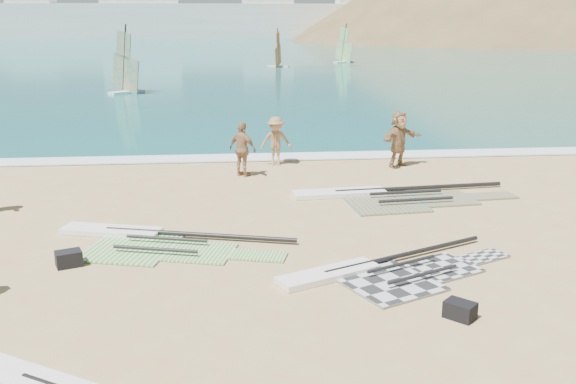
{
  "coord_description": "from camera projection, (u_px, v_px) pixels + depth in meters",
  "views": [
    {
      "loc": [
        -0.66,
        -9.99,
        4.83
      ],
      "look_at": [
        0.7,
        4.0,
        1.0
      ],
      "focal_mm": 40.0,
      "sensor_mm": 36.0,
      "label": 1
    }
  ],
  "objects": [
    {
      "name": "ground",
      "position": [
        270.0,
        311.0,
        10.92
      ],
      "size": [
        300.0,
        300.0,
        0.0
      ],
      "primitive_type": "plane",
      "color": "tan",
      "rests_on": "ground"
    },
    {
      "name": "sea",
      "position": [
        227.0,
        41.0,
        137.68
      ],
      "size": [
        300.0,
        240.0,
        0.06
      ],
      "primitive_type": "cube",
      "color": "#0C5654",
      "rests_on": "ground"
    },
    {
      "name": "surf_line",
      "position": [
        246.0,
        159.0,
        22.73
      ],
      "size": [
        300.0,
        1.2,
        0.04
      ],
      "primitive_type": "cube",
      "color": "white",
      "rests_on": "ground"
    },
    {
      "name": "far_town",
      "position": [
        160.0,
        19.0,
        152.31
      ],
      "size": [
        160.0,
        8.0,
        12.0
      ],
      "color": "white",
      "rests_on": "ground"
    },
    {
      "name": "rig_grey",
      "position": [
        382.0,
        272.0,
        12.46
      ],
      "size": [
        5.03,
        3.22,
        0.2
      ],
      "rotation": [
        0.0,
        0.0,
        0.43
      ],
      "color": "#28282B",
      "rests_on": "ground"
    },
    {
      "name": "rig_green",
      "position": [
        149.0,
        241.0,
        14.2
      ],
      "size": [
        5.41,
        2.89,
        0.2
      ],
      "rotation": [
        0.0,
        0.0,
        -0.27
      ],
      "color": "#43B018",
      "rests_on": "ground"
    },
    {
      "name": "rig_orange",
      "position": [
        388.0,
        196.0,
        17.76
      ],
      "size": [
        6.21,
        2.57,
        0.2
      ],
      "rotation": [
        0.0,
        0.0,
        0.09
      ],
      "color": "orange",
      "rests_on": "ground"
    },
    {
      "name": "gear_bag_near",
      "position": [
        69.0,
        259.0,
        12.85
      ],
      "size": [
        0.6,
        0.52,
        0.32
      ],
      "primitive_type": "cube",
      "rotation": [
        0.0,
        0.0,
        0.38
      ],
      "color": "black",
      "rests_on": "ground"
    },
    {
      "name": "gear_bag_far",
      "position": [
        460.0,
        310.0,
        10.62
      ],
      "size": [
        0.58,
        0.58,
        0.29
      ],
      "primitive_type": "cube",
      "rotation": [
        0.0,
        0.0,
        -0.8
      ],
      "color": "black",
      "rests_on": "ground"
    },
    {
      "name": "beachgoer_mid",
      "position": [
        276.0,
        141.0,
        21.52
      ],
      "size": [
        1.07,
        0.63,
        1.65
      ],
      "primitive_type": "imported",
      "rotation": [
        0.0,
        0.0,
        -0.02
      ],
      "color": "#966B47",
      "rests_on": "ground"
    },
    {
      "name": "beachgoer_back",
      "position": [
        243.0,
        149.0,
        19.98
      ],
      "size": [
        1.04,
        0.97,
        1.72
      ],
      "primitive_type": "imported",
      "rotation": [
        0.0,
        0.0,
        2.44
      ],
      "color": "#A27650",
      "rests_on": "ground"
    },
    {
      "name": "beachgoer_right",
      "position": [
        399.0,
        139.0,
        21.27
      ],
      "size": [
        1.76,
        1.44,
        1.88
      ],
      "primitive_type": "imported",
      "rotation": [
        0.0,
        0.0,
        0.59
      ],
      "color": "#9F764F",
      "rests_on": "ground"
    },
    {
      "name": "windsurfer_left",
      "position": [
        125.0,
        74.0,
        41.86
      ],
      "size": [
        2.26,
        2.22,
        4.48
      ],
      "rotation": [
        0.0,
        0.0,
        0.77
      ],
      "color": "white",
      "rests_on": "ground"
    },
    {
      "name": "windsurfer_centre",
      "position": [
        278.0,
        55.0,
        64.27
      ],
      "size": [
        2.21,
        2.49,
        3.87
      ],
      "rotation": [
        0.0,
        0.0,
        -0.31
      ],
      "color": "white",
      "rests_on": "ground"
    },
    {
      "name": "windsurfer_right",
      "position": [
        344.0,
        51.0,
        70.42
      ],
      "size": [
        2.37,
        2.51,
        4.28
      ],
      "rotation": [
        0.0,
        0.0,
        0.53
      ],
      "color": "white",
      "rests_on": "ground"
    }
  ]
}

